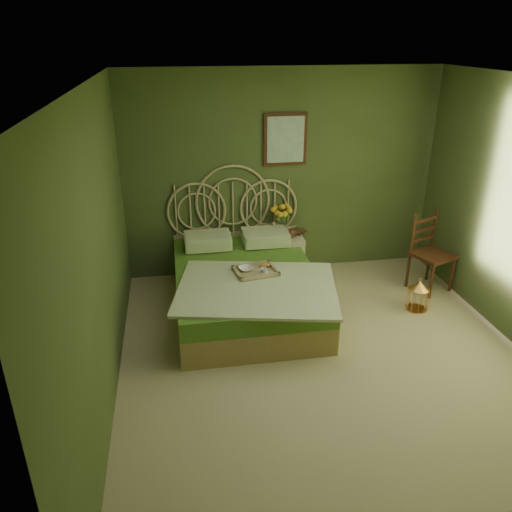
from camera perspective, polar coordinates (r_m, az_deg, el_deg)
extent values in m
plane|color=#C2AD8C|center=(5.01, 8.33, -12.24)|extent=(4.50, 4.50, 0.00)
plane|color=silver|center=(4.06, 10.64, 18.83)|extent=(4.50, 4.50, 0.00)
plane|color=#505F32|center=(6.42, 3.00, 9.26)|extent=(4.00, 0.00, 4.00)
plane|color=#505F32|center=(4.20, -17.51, -0.18)|extent=(0.00, 4.50, 4.50)
cube|color=#3D1D10|center=(6.30, 3.37, 13.16)|extent=(0.54, 0.03, 0.64)
cube|color=silver|center=(6.29, 3.41, 13.13)|extent=(0.46, 0.01, 0.56)
cube|color=tan|center=(5.75, -1.19, -4.91)|extent=(1.55, 2.07, 0.31)
cube|color=#507C28|center=(5.63, -1.21, -2.61)|extent=(1.55, 2.07, 0.21)
cube|color=#E8E8C4|center=(5.18, 0.10, -3.69)|extent=(1.85, 1.55, 0.03)
cube|color=#E8E8C4|center=(6.17, -5.55, 1.76)|extent=(0.57, 0.41, 0.17)
cube|color=#E8E8C4|center=(6.25, 1.07, 2.20)|extent=(0.57, 0.41, 0.17)
cube|color=tan|center=(5.47, -0.04, -1.99)|extent=(0.50, 0.42, 0.04)
ellipsoid|color=#B77A38|center=(5.55, 1.03, -1.03)|extent=(0.12, 0.07, 0.05)
cube|color=beige|center=(6.49, 2.68, 0.04)|extent=(0.54, 0.54, 0.59)
cylinder|color=silver|center=(6.48, 2.97, 3.67)|extent=(0.10, 0.10, 0.18)
ellipsoid|color=tan|center=(6.43, 1.22, 3.16)|extent=(0.21, 0.11, 0.10)
sphere|color=#FC7662|center=(6.20, 2.08, 2.17)|extent=(0.07, 0.07, 0.07)
sphere|color=#FC7662|center=(6.19, 2.80, 2.14)|extent=(0.07, 0.07, 0.07)
cube|color=#3D1D10|center=(6.47, 19.52, 0.10)|extent=(0.56, 0.56, 0.04)
cylinder|color=#3D1D10|center=(6.34, 18.53, -2.59)|extent=(0.04, 0.04, 0.46)
cylinder|color=#3D1D10|center=(6.51, 21.41, -2.30)|extent=(0.04, 0.04, 0.46)
cylinder|color=#3D1D10|center=(6.63, 17.11, -1.19)|extent=(0.04, 0.04, 0.46)
cylinder|color=#3D1D10|center=(6.80, 19.91, -0.95)|extent=(0.04, 0.04, 0.46)
cube|color=#3D1D10|center=(6.53, 19.08, 2.80)|extent=(0.36, 0.17, 0.51)
cylinder|color=#D98F45|center=(6.15, 17.82, -5.75)|extent=(0.24, 0.24, 0.01)
cylinder|color=#D98F45|center=(6.08, 17.98, -4.70)|extent=(0.24, 0.24, 0.27)
cone|color=#D98F45|center=(6.00, 18.19, -3.19)|extent=(0.24, 0.24, 0.10)
imported|color=#381E0F|center=(6.43, 4.27, 2.72)|extent=(0.24, 0.26, 0.02)
imported|color=#472819|center=(6.43, 4.27, 2.89)|extent=(0.19, 0.23, 0.02)
imported|color=white|center=(5.49, -1.16, -1.47)|extent=(0.20, 0.20, 0.04)
imported|color=white|center=(5.41, 0.90, -1.69)|extent=(0.09, 0.09, 0.07)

